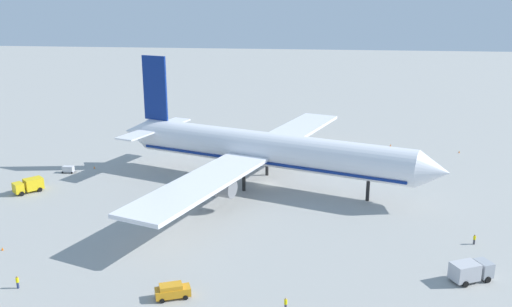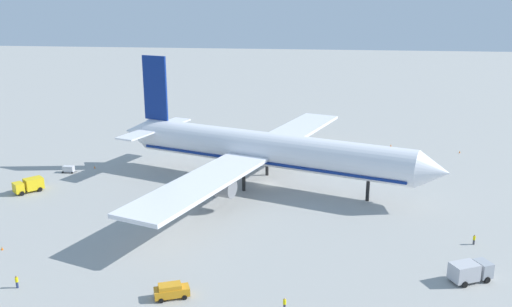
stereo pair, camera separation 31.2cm
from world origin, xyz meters
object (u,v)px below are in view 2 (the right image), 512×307
service_truck_1 (29,185)px  service_van (171,291)px  ground_worker_2 (285,304)px  ground_worker_1 (474,240)px  traffic_cone_1 (391,145)px  airliner (264,150)px  service_truck_3 (470,271)px  traffic_cone_0 (2,248)px  traffic_cone_2 (95,167)px  ground_worker_0 (17,282)px  baggage_cart_0 (69,169)px  traffic_cone_3 (460,152)px

service_truck_1 → service_van: size_ratio=1.18×
service_truck_1 → ground_worker_2: (54.03, -36.36, -0.60)m
ground_worker_1 → traffic_cone_1: (-6.62, 58.19, -0.55)m
airliner → service_van: 47.11m
airliner → ground_worker_1: 44.41m
service_truck_1 → service_truck_3: 82.85m
traffic_cone_0 → traffic_cone_2: same height
ground_worker_1 → traffic_cone_0: bearing=-171.2°
ground_worker_0 → ground_worker_2: (36.13, -0.87, -0.03)m
airliner → traffic_cone_2: size_ratio=143.47×
service_truck_3 → traffic_cone_2: size_ratio=11.50×
traffic_cone_0 → ground_worker_1: bearing=8.8°
service_truck_3 → ground_worker_0: size_ratio=3.55×
ground_worker_2 → traffic_cone_0: (-44.68, 11.27, -0.61)m
service_truck_1 → baggage_cart_0: size_ratio=1.68×
ground_worker_2 → traffic_cone_2: (-47.47, 52.86, -0.61)m
traffic_cone_1 → traffic_cone_2: (-69.12, -27.88, 0.00)m
baggage_cart_0 → ground_worker_1: ground_worker_1 is taller
service_truck_3 → ground_worker_1: service_truck_3 is taller
traffic_cone_1 → baggage_cart_0: bearing=-156.8°
baggage_cart_0 → ground_worker_2: 71.56m
service_van → traffic_cone_3: (52.87, 75.43, -0.76)m
traffic_cone_1 → traffic_cone_3: 16.95m
service_truck_1 → airliner: bearing=13.3°
airliner → ground_worker_0: airliner is taller
service_truck_3 → traffic_cone_1: bearing=92.5°
traffic_cone_3 → airliner: bearing=-147.6°
traffic_cone_0 → traffic_cone_3: bearing=38.2°
service_truck_1 → service_truck_3: service_truck_3 is taller
ground_worker_2 → traffic_cone_0: 46.08m
ground_worker_1 → ground_worker_2: 36.16m
service_truck_1 → traffic_cone_2: (6.56, 16.50, -1.21)m
airliner → baggage_cart_0: airliner is taller
baggage_cart_0 → traffic_cone_3: (89.99, 27.25, -0.54)m
airliner → ground_worker_0: size_ratio=44.23×
service_truck_3 → traffic_cone_1: 70.37m
airliner → traffic_cone_0: size_ratio=143.47×
ground_worker_2 → traffic_cone_2: size_ratio=3.15×
ground_worker_2 → traffic_cone_3: bearing=63.5°
traffic_cone_3 → service_van: bearing=-125.0°
service_truck_3 → service_van: service_truck_3 is taller
service_van → traffic_cone_0: (-29.86, 10.22, -0.76)m
service_van → ground_worker_0: bearing=-179.5°
service_van → traffic_cone_3: service_van is taller
traffic_cone_0 → traffic_cone_3: (82.73, 65.21, 0.00)m
ground_worker_1 → traffic_cone_2: bearing=158.2°
service_truck_1 → service_truck_3: bearing=-18.2°
airliner → ground_worker_0: (-28.07, -46.36, -6.52)m
airliner → service_truck_1: 47.61m
traffic_cone_3 → traffic_cone_2: bearing=-164.6°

